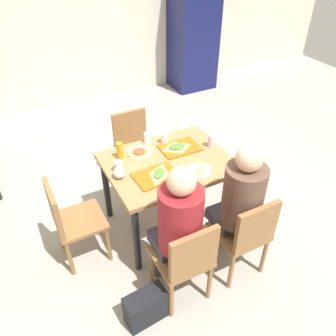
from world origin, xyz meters
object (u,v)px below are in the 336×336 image
object	(u,v)px
pizza_slice_d	(195,169)
drink_fridge	(193,31)
chair_far_side	(134,143)
chair_near_right	(246,233)
plastic_cup_d	(165,138)
tray_red_far	(180,148)
chair_near_left	(186,259)
tray_red_near	(156,176)
foil_bundle	(119,173)
plastic_cup_c	(118,166)
handbag	(146,307)
person_in_brown_jacket	(239,199)
pizza_slice_a	(159,173)
plastic_cup_a	(148,138)
pizza_slice_c	(139,152)
soda_can	(211,141)
person_in_red	(178,223)
main_table	(168,170)
paper_plate_near_edge	(198,170)
condiment_bottle	(120,151)
chair_left_end	(69,218)
pizza_slice_b	(177,147)
plastic_cup_b	(192,179)
paper_plate_center	(140,152)

from	to	relation	value
pizza_slice_d	drink_fridge	world-z (taller)	drink_fridge
chair_far_side	chair_near_right	bearing A→B (deg)	-80.48
plastic_cup_d	drink_fridge	xyz separation A→B (m)	(1.85, 2.57, 0.14)
tray_red_far	chair_near_left	bearing A→B (deg)	-116.20
tray_red_near	foil_bundle	world-z (taller)	foil_bundle
plastic_cup_c	foil_bundle	world-z (taller)	same
chair_near_left	handbag	distance (m)	0.49
chair_near_left	person_in_brown_jacket	size ratio (longest dim) A/B	0.67
tray_red_far	drink_fridge	world-z (taller)	drink_fridge
pizza_slice_a	pizza_slice_d	bearing A→B (deg)	-13.75
chair_near_right	plastic_cup_a	distance (m)	1.26
chair_near_left	chair_far_side	bearing A→B (deg)	80.48
pizza_slice_c	plastic_cup_d	size ratio (longest dim) A/B	1.78
tray_red_far	soda_can	distance (m)	0.30
tray_red_far	person_in_red	bearing A→B (deg)	-120.01
plastic_cup_a	foil_bundle	size ratio (longest dim) A/B	1.00
main_table	pizza_slice_a	distance (m)	0.26
person_in_brown_jacket	soda_can	distance (m)	0.73
person_in_brown_jacket	plastic_cup_d	xyz separation A→B (m)	(-0.16, 0.96, 0.08)
paper_plate_near_edge	plastic_cup_c	world-z (taller)	plastic_cup_c
tray_red_near	condiment_bottle	bearing A→B (deg)	112.90
soda_can	plastic_cup_d	bearing A→B (deg)	143.94
chair_left_end	paper_plate_near_edge	xyz separation A→B (m)	(1.10, -0.24, 0.28)
chair_near_right	plastic_cup_a	bearing A→B (deg)	104.28
chair_left_end	pizza_slice_b	size ratio (longest dim) A/B	3.75
handbag	pizza_slice_c	bearing A→B (deg)	67.07
main_table	pizza_slice_d	xyz separation A→B (m)	(0.14, -0.23, 0.12)
chair_left_end	pizza_slice_b	world-z (taller)	chair_left_end
pizza_slice_d	plastic_cup_d	world-z (taller)	plastic_cup_d
plastic_cup_a	main_table	bearing A→B (deg)	-85.74
chair_left_end	plastic_cup_c	xyz separation A→B (m)	(0.49, 0.06, 0.33)
pizza_slice_b	plastic_cup_b	size ratio (longest dim) A/B	2.23
chair_left_end	condiment_bottle	size ratio (longest dim) A/B	5.23
paper_plate_near_edge	plastic_cup_a	size ratio (longest dim) A/B	2.20
foil_bundle	handbag	xyz separation A→B (m)	(-0.16, -0.81, -0.67)
chair_near_left	soda_can	distance (m)	1.17
person_in_brown_jacket	plastic_cup_b	world-z (taller)	person_in_brown_jacket
chair_left_end	pizza_slice_a	world-z (taller)	chair_left_end
chair_left_end	paper_plate_center	world-z (taller)	chair_left_end
person_in_red	soda_can	xyz separation A→B (m)	(0.74, 0.70, 0.09)
person_in_brown_jacket	paper_plate_center	world-z (taller)	person_in_brown_jacket
chair_near_left	soda_can	xyz separation A→B (m)	(0.74, 0.84, 0.34)
plastic_cup_a	tray_red_far	bearing A→B (deg)	-47.33
chair_near_left	paper_plate_near_edge	distance (m)	0.78
plastic_cup_a	foil_bundle	world-z (taller)	same
plastic_cup_b	chair_far_side	bearing A→B (deg)	91.33
chair_far_side	pizza_slice_d	world-z (taller)	chair_far_side
pizza_slice_c	pizza_slice_d	distance (m)	0.55
person_in_brown_jacket	plastic_cup_d	world-z (taller)	person_in_brown_jacket
foil_bundle	paper_plate_near_edge	bearing A→B (deg)	-18.93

